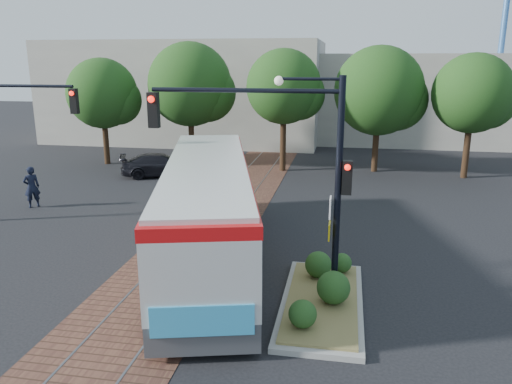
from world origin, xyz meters
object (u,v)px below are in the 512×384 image
traffic_island (323,293)px  officer (32,187)px  signal_pole_main (292,155)px  parked_car (161,165)px  city_bus (208,205)px

traffic_island → officer: officer is taller
signal_pole_main → officer: (-12.64, 7.00, -3.20)m
officer → parked_car: bearing=-161.0°
city_bus → parked_car: size_ratio=2.80×
traffic_island → parked_car: 17.44m
signal_pole_main → parked_car: bearing=123.0°
city_bus → signal_pole_main: signal_pole_main is taller
signal_pole_main → officer: 14.80m
traffic_island → officer: (-13.60, 7.09, 0.62)m
officer → traffic_island: bearing=107.6°
officer → signal_pole_main: bearing=106.1°
traffic_island → city_bus: bearing=146.0°
traffic_island → officer: size_ratio=2.72×
traffic_island → signal_pole_main: signal_pole_main is taller
signal_pole_main → parked_car: 17.18m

